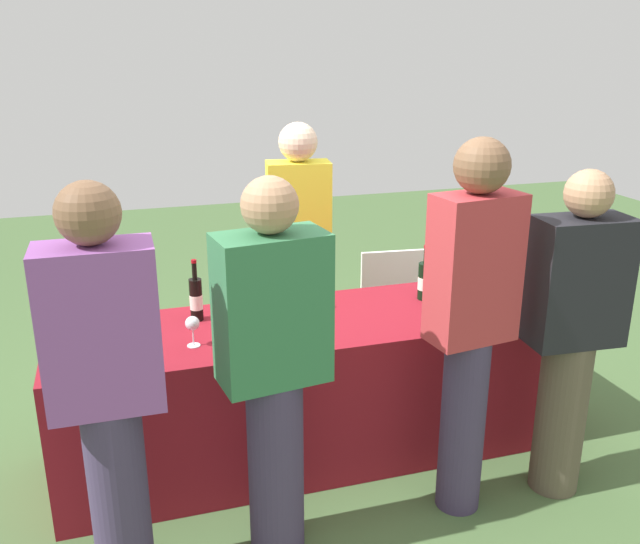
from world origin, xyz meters
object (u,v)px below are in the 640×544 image
Objects in this scene: guest_0 at (107,387)px; wine_glass_2 at (271,322)px; wine_glass_1 at (192,325)px; guest_1 at (273,364)px; guest_2 at (471,317)px; wine_bottle_3 at (484,271)px; guest_3 at (572,329)px; wine_bottle_1 at (278,291)px; wine_glass_0 at (127,341)px; wine_bottle_0 at (196,299)px; server_pouring at (299,250)px; wine_bottle_2 at (425,280)px; menu_board at (399,302)px.

wine_glass_2 is at bearing 36.24° from guest_0.
wine_glass_2 is at bearing -8.98° from wine_glass_1.
guest_1 is 0.88m from guest_2.
wine_bottle_3 is 0.20× the size of guest_1.
wine_bottle_1 is at bearing 150.09° from guest_3.
guest_3 is (1.94, -0.46, -0.00)m from wine_glass_0.
guest_0 reaches higher than wine_glass_1.
guest_2 reaches higher than wine_glass_1.
wine_glass_2 is at bearing -50.95° from wine_bottle_0.
server_pouring reaches higher than guest_3.
guest_2 is (0.88, 0.02, 0.08)m from guest_1.
wine_glass_2 is 0.90m from guest_2.
guest_0 is (-0.73, -0.52, 0.05)m from wine_glass_2.
wine_glass_1 is at bearing 56.37° from server_pouring.
wine_bottle_2 is 0.77m from guest_2.
server_pouring is 1.42m from guest_1.
guest_0 is at bearing -115.91° from wine_bottle_0.
guest_1 reaches higher than wine_glass_2.
wine_bottle_1 reaches higher than wine_glass_1.
guest_0 reaches higher than wine_glass_2.
server_pouring is (1.02, 0.87, 0.07)m from wine_glass_0.
wine_bottle_0 reaches higher than wine_glass_0.
wine_glass_2 is at bearing -109.64° from wine_bottle_1.
wine_glass_1 is 0.09× the size of server_pouring.
wine_bottle_1 is 0.83m from guest_1.
wine_bottle_1 is 0.59m from server_pouring.
guest_1 is (0.25, -0.53, 0.01)m from wine_glass_1.
server_pouring reaches higher than wine_glass_1.
menu_board is (1.28, 1.67, -0.50)m from guest_1.
guest_0 is 1.02× the size of guest_1.
wine_glass_0 is 0.08× the size of guest_0.
wine_bottle_0 is at bearing 177.08° from wine_bottle_2.
wine_glass_0 is 2.23m from menu_board.
guest_3 reaches higher than wine_bottle_1.
wine_bottle_2 is 1.30m from wine_glass_1.
guest_1 is 1.03× the size of guest_3.
guest_1 is (0.55, -0.47, 0.03)m from wine_glass_0.
wine_bottle_1 is 2.56× the size of wine_glass_0.
wine_bottle_0 is 0.19× the size of guest_0.
guest_2 reaches higher than menu_board.
wine_bottle_3 is 0.19× the size of guest_0.
menu_board is at bearing 68.45° from guest_2.
wine_bottle_1 is 1.03× the size of wine_bottle_3.
wine_bottle_0 is 1.35m from guest_2.
wine_bottle_1 is 0.55m from wine_glass_1.
server_pouring is (-0.92, 0.53, 0.05)m from wine_bottle_3.
wine_bottle_1 reaches higher than wine_bottle_0.
wine_glass_2 is 0.90m from guest_0.
guest_3 is (0.37, -0.76, -0.02)m from wine_bottle_2.
menu_board is at bearing 39.28° from wine_bottle_1.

